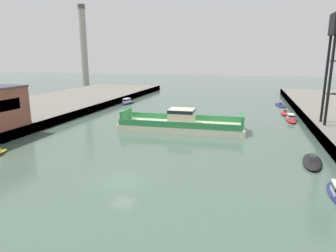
# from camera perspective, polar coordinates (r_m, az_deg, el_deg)

# --- Properties ---
(ground_plane) EXTENTS (400.00, 400.00, 0.00)m
(ground_plane) POSITION_cam_1_polar(r_m,az_deg,el_deg) (32.40, -8.88, -10.57)
(ground_plane) COLOR #4C6656
(chain_ferry) EXTENTS (22.85, 8.01, 3.87)m
(chain_ferry) POSITION_cam_1_polar(r_m,az_deg,el_deg) (53.94, 2.65, 0.47)
(chain_ferry) COLOR beige
(chain_ferry) RESTS_ON ground
(moored_boat_near_left) EXTENTS (2.13, 6.52, 1.44)m
(moored_boat_near_left) POSITION_cam_1_polar(r_m,az_deg,el_deg) (66.67, 22.73, 1.36)
(moored_boat_near_left) COLOR red
(moored_boat_near_left) RESTS_ON ground
(moored_boat_near_right) EXTENTS (3.20, 6.98, 1.04)m
(moored_boat_near_right) POSITION_cam_1_polar(r_m,az_deg,el_deg) (41.09, 26.17, -6.21)
(moored_boat_near_right) COLOR black
(moored_boat_near_right) RESTS_ON ground
(moored_boat_mid_left) EXTENTS (3.42, 8.30, 0.86)m
(moored_boat_mid_left) POSITION_cam_1_polar(r_m,az_deg,el_deg) (87.10, 20.96, 3.82)
(moored_boat_mid_left) COLOR navy
(moored_boat_mid_left) RESTS_ON ground
(moored_boat_far_left) EXTENTS (2.83, 7.11, 1.61)m
(moored_boat_far_left) POSITION_cam_1_polar(r_m,az_deg,el_deg) (85.53, -7.89, 4.70)
(moored_boat_far_left) COLOR navy
(moored_boat_far_left) RESTS_ON ground
(moored_boat_far_right) EXTENTS (2.08, 6.12, 1.09)m
(moored_boat_far_right) POSITION_cam_1_polar(r_m,az_deg,el_deg) (74.35, 21.73, 2.39)
(moored_boat_far_right) COLOR red
(moored_boat_far_right) RESTS_ON ground
(smokestack_distant_a) EXTENTS (3.31, 3.31, 36.57)m
(smokestack_distant_a) POSITION_cam_1_polar(r_m,az_deg,el_deg) (147.80, -16.05, 15.09)
(smokestack_distant_a) COLOR #9E998E
(smokestack_distant_a) RESTS_ON ground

